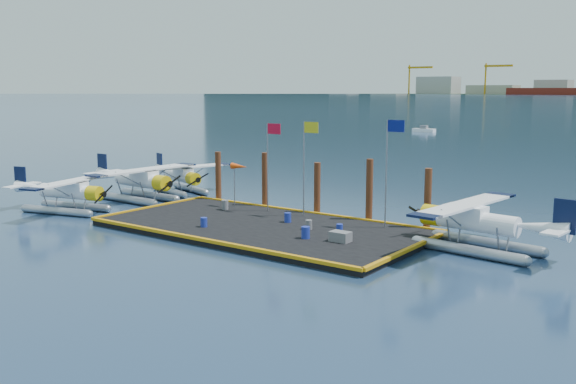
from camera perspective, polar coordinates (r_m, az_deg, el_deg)
name	(u,v)px	position (r m, az deg, el deg)	size (l,w,h in m)	color
ground	(262,231)	(39.73, -2.34, -3.50)	(4000.00, 4000.00, 0.00)	navy
dock	(262,228)	(39.69, -2.34, -3.21)	(20.00, 10.00, 0.40)	black
dock_bumpers	(262,223)	(39.62, -2.34, -2.80)	(20.25, 10.25, 0.18)	#CB880B
seaplane_a	(69,194)	(47.92, -18.87, -0.15)	(8.08, 8.72, 3.10)	#9398A1
seaplane_b	(141,182)	(51.12, -12.93, 0.84)	(8.74, 9.62, 3.43)	#9398A1
seaplane_c	(181,178)	(54.43, -9.45, 1.26)	(7.94, 8.48, 3.04)	#9398A1
seaplane_d	(472,224)	(36.03, 16.02, -2.75)	(8.76, 9.66, 3.42)	#9398A1
drum_0	(225,205)	(44.72, -5.63, -1.14)	(0.47, 0.47, 0.66)	slate
drum_1	(306,233)	(36.02, 1.57, -3.62)	(0.48, 0.48, 0.67)	navy
drum_2	(309,225)	(38.32, 1.86, -2.92)	(0.40, 0.40, 0.57)	slate
drum_3	(204,222)	(39.31, -7.49, -2.68)	(0.41, 0.41, 0.58)	navy
drum_4	(340,229)	(37.38, 4.60, -3.27)	(0.39, 0.39, 0.55)	navy
drum_5	(288,217)	(40.31, -0.02, -2.28)	(0.43, 0.43, 0.61)	navy
crate	(340,237)	(35.42, 4.68, -3.97)	(1.11, 0.74, 0.56)	slate
flagpole_red	(270,153)	(43.38, -1.62, 3.47)	(1.14, 0.08, 6.00)	gray
flagpole_yellow	(306,154)	(41.61, 1.65, 3.38)	(1.14, 0.08, 6.20)	gray
flagpole_blue	(390,157)	(38.52, 9.02, 3.06)	(1.14, 0.08, 6.50)	gray
windsock	(239,167)	(45.23, -4.35, 2.19)	(1.40, 0.44, 3.12)	gray
piling_0	(218,178)	(48.86, -6.21, 1.24)	(0.44, 0.44, 4.00)	#4A2515
piling_1	(265,182)	(45.95, -2.07, 0.91)	(0.44, 0.44, 4.20)	#4A2515
piling_2	(317,190)	(43.37, 2.61, 0.14)	(0.44, 0.44, 3.80)	#4A2515
piling_3	(369,192)	(41.28, 7.24, -0.04)	(0.44, 0.44, 4.30)	#4A2515
piling_4	(428,201)	(39.56, 12.31, -0.80)	(0.44, 0.44, 4.00)	#4A2515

